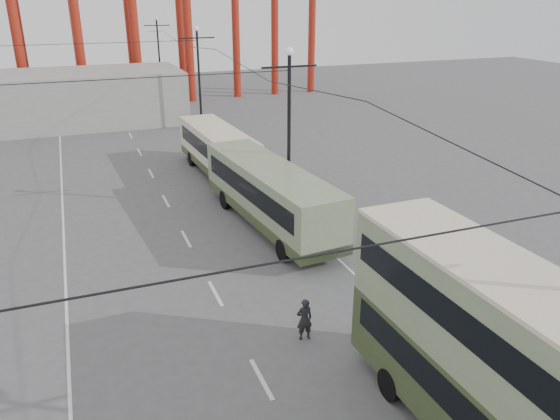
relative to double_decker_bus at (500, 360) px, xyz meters
name	(u,v)px	position (x,y,z in m)	size (l,w,h in m)	color
road_markings	(175,214)	(-4.59, 20.95, -3.17)	(12.52, 120.00, 0.01)	silver
lamp_post_mid	(289,132)	(1.87, 19.25, 1.51)	(3.20, 0.44, 9.32)	black
lamp_post_far	(199,79)	(1.87, 41.25, 1.51)	(3.20, 0.44, 9.32)	black
lamp_post_distant	(159,56)	(1.87, 63.25, 1.51)	(3.20, 0.44, 9.32)	black
fairground_shed	(67,99)	(-9.73, 48.25, -0.67)	(22.00, 10.00, 5.00)	gray
double_decker_bus	(500,360)	(0.00, 0.00, 0.00)	(2.84, 10.58, 5.66)	#303C20
single_decker_green	(270,193)	(-0.03, 17.26, -1.24)	(3.91, 12.34, 3.43)	gray
single_decker_cream	(218,150)	(-0.24, 27.22, -1.33)	(3.21, 10.63, 3.27)	beige
pedestrian	(304,319)	(-2.48, 6.86, -2.34)	(0.61, 0.40, 1.67)	black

